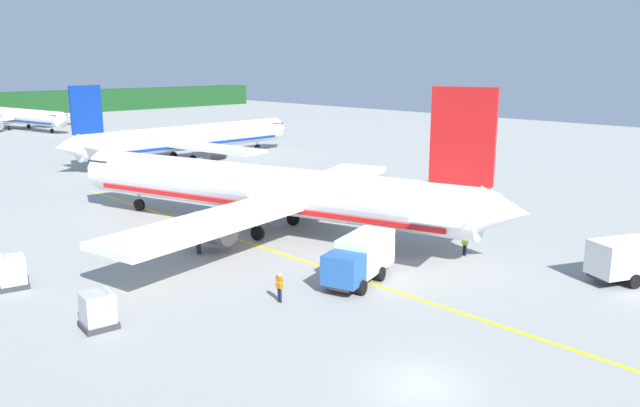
# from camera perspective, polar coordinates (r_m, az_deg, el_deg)

# --- Properties ---
(ground) EXTENTS (240.00, 320.00, 0.20)m
(ground) POSITION_cam_1_polar(r_m,az_deg,el_deg) (66.73, -26.01, -0.19)
(ground) COLOR #999993
(airliner_foreground) EXTENTS (34.17, 40.90, 11.90)m
(airliner_foreground) POSITION_cam_1_polar(r_m,az_deg,el_deg) (50.18, -5.00, 1.23)
(airliner_foreground) COLOR white
(airliner_foreground) RESTS_ON ground
(airliner_mid_apron) EXTENTS (37.60, 31.27, 10.73)m
(airliner_mid_apron) POSITION_cam_1_polar(r_m,az_deg,el_deg) (89.24, -12.12, 5.88)
(airliner_mid_apron) COLOR silver
(airliner_mid_apron) RESTS_ON ground
(airliner_far_taxiway) EXTENTS (27.51, 33.15, 9.49)m
(airliner_far_taxiway) POSITION_cam_1_polar(r_m,az_deg,el_deg) (141.28, -25.89, 7.22)
(airliner_far_taxiway) COLOR silver
(airliner_far_taxiway) RESTS_ON ground
(service_truck_fuel) EXTENTS (6.17, 4.42, 2.73)m
(service_truck_fuel) POSITION_cam_1_polar(r_m,az_deg,el_deg) (43.55, 26.83, -4.48)
(service_truck_fuel) COLOR silver
(service_truck_fuel) RESTS_ON ground
(service_truck_baggage) EXTENTS (6.55, 3.88, 2.87)m
(service_truck_baggage) POSITION_cam_1_polar(r_m,az_deg,el_deg) (38.83, 3.71, -4.98)
(service_truck_baggage) COLOR #2659A5
(service_truck_baggage) RESTS_ON ground
(cargo_container_near) EXTENTS (1.89, 1.89, 2.03)m
(cargo_container_near) POSITION_cam_1_polar(r_m,az_deg,el_deg) (34.46, -19.71, -9.21)
(cargo_container_near) COLOR #333338
(cargo_container_near) RESTS_ON ground
(cargo_container_mid) EXTENTS (2.02, 2.02, 2.13)m
(cargo_container_mid) POSITION_cam_1_polar(r_m,az_deg,el_deg) (42.33, -26.49, -5.65)
(cargo_container_mid) COLOR #333338
(cargo_container_mid) RESTS_ON ground
(crew_marshaller) EXTENTS (0.25, 0.63, 1.74)m
(crew_marshaller) POSITION_cam_1_polar(r_m,az_deg,el_deg) (35.78, -3.74, -7.50)
(crew_marshaller) COLOR #191E33
(crew_marshaller) RESTS_ON ground
(crew_loader_left) EXTENTS (0.33, 0.62, 1.67)m
(crew_loader_left) POSITION_cam_1_polar(r_m,az_deg,el_deg) (45.26, 13.19, -3.50)
(crew_loader_left) COLOR #191E33
(crew_loader_left) RESTS_ON ground
(crew_loader_right) EXTENTS (0.62, 0.32, 1.77)m
(crew_loader_right) POSITION_cam_1_polar(r_m,az_deg,el_deg) (45.27, -11.11, -3.30)
(crew_loader_right) COLOR #191E33
(crew_loader_right) RESTS_ON ground
(apron_guide_line) EXTENTS (0.30, 60.00, 0.01)m
(apron_guide_line) POSITION_cam_1_polar(r_m,az_deg,el_deg) (45.68, -4.52, -4.31)
(apron_guide_line) COLOR yellow
(apron_guide_line) RESTS_ON ground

